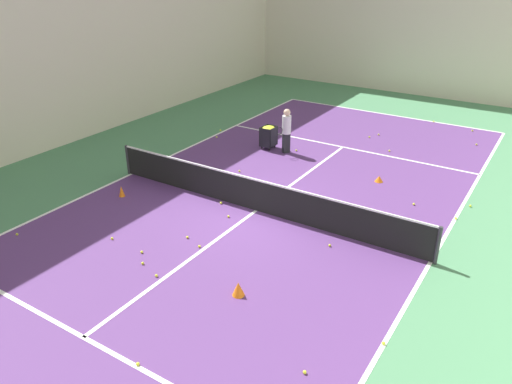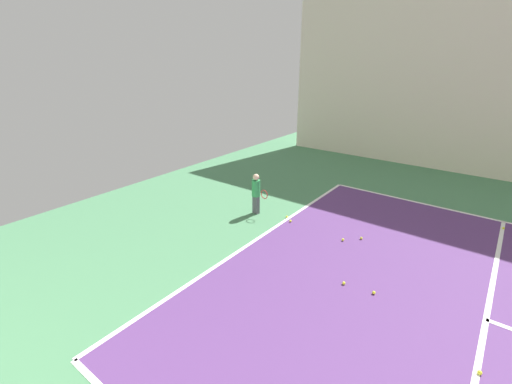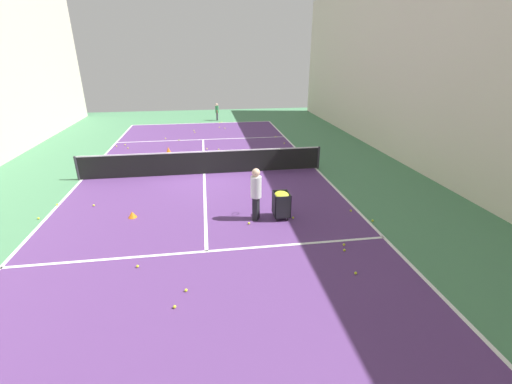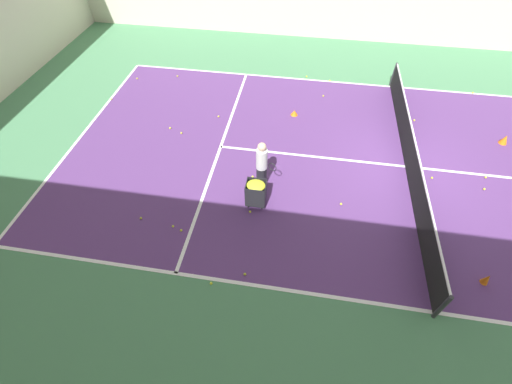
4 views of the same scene
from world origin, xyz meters
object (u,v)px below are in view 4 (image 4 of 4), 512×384
Objects in this scene: training_cone_0 at (487,279)px; training_cone_1 at (505,139)px; tennis_net at (411,155)px; ball_cart at (256,190)px; coach_at_net at (262,162)px.

training_cone_0 is 6.24m from training_cone_1.
tennis_net reaches higher than ball_cart.
ball_cart is at bearing 117.14° from tennis_net.
tennis_net is 4.29m from training_cone_0.
ball_cart is at bearing 74.86° from training_cone_0.
tennis_net is at bearing 19.16° from training_cone_0.
tennis_net is at bearing 116.83° from training_cone_1.
training_cone_0 is at bearing -105.14° from ball_cart.
training_cone_0 reaches higher than training_cone_1.
tennis_net is at bearing 45.50° from coach_at_net.
coach_at_net is 0.87m from ball_cart.
ball_cart is (-0.80, 0.05, -0.35)m from coach_at_net.
tennis_net is 11.74× the size of ball_cart.
training_cone_1 is at bearing -63.17° from tennis_net.
training_cone_1 is (4.20, -8.25, -0.45)m from ball_cart.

